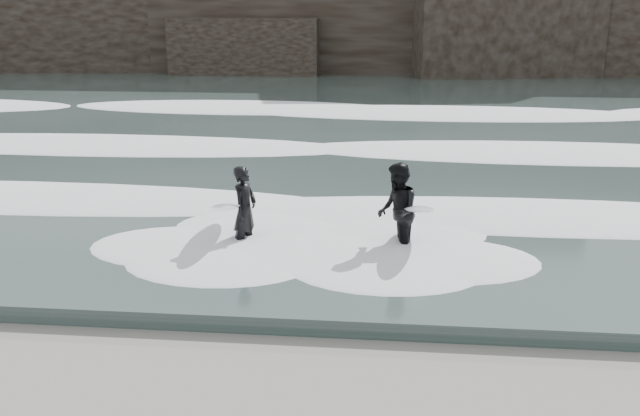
{
  "coord_description": "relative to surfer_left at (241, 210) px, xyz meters",
  "views": [
    {
      "loc": [
        2.02,
        -6.84,
        4.91
      ],
      "look_at": [
        0.63,
        6.71,
        1.0
      ],
      "focal_mm": 40.0,
      "sensor_mm": 36.0,
      "label": 1
    }
  ],
  "objects": [
    {
      "name": "surfer_left",
      "position": [
        0.0,
        0.0,
        0.0
      ],
      "size": [
        1.26,
        2.2,
        1.81
      ],
      "color": "black",
      "rests_on": "ground"
    },
    {
      "name": "foam_near",
      "position": [
        0.99,
        2.26,
        -0.51
      ],
      "size": [
        60.0,
        3.2,
        0.2
      ],
      "primitive_type": "ellipsoid",
      "color": "white",
      "rests_on": "sea"
    },
    {
      "name": "foam_far",
      "position": [
        0.99,
        18.26,
        -0.46
      ],
      "size": [
        60.0,
        4.8,
        0.3
      ],
      "primitive_type": "ellipsoid",
      "color": "white",
      "rests_on": "sea"
    },
    {
      "name": "surfer_right",
      "position": [
        3.19,
        -0.05,
        0.07
      ],
      "size": [
        1.14,
        2.16,
        1.94
      ],
      "color": "black",
      "rests_on": "ground"
    },
    {
      "name": "foam_mid",
      "position": [
        0.99,
        9.26,
        -0.49
      ],
      "size": [
        60.0,
        4.0,
        0.24
      ],
      "primitive_type": "ellipsoid",
      "color": "white",
      "rests_on": "sea"
    },
    {
      "name": "sea",
      "position": [
        0.99,
        22.26,
        -0.76
      ],
      "size": [
        90.0,
        52.0,
        0.3
      ],
      "primitive_type": "cube",
      "color": "#32413E",
      "rests_on": "ground"
    },
    {
      "name": "headland",
      "position": [
        0.99,
        39.26,
        4.09
      ],
      "size": [
        70.0,
        9.0,
        10.0
      ],
      "primitive_type": "cube",
      "color": "black",
      "rests_on": "ground"
    }
  ]
}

